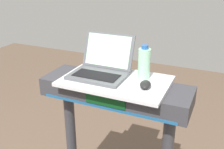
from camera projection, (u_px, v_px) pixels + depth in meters
name	position (u px, v px, depth m)	size (l,w,h in m)	color
desk_board	(115.00, 81.00, 1.59)	(0.62, 0.39, 0.02)	silver
laptop	(101.00, 67.00, 1.64)	(0.33, 0.31, 0.23)	#515459
computer_mouse	(145.00, 84.00, 1.48)	(0.06, 0.10, 0.03)	black
water_bottle	(144.00, 63.00, 1.57)	(0.07, 0.07, 0.20)	#9EDBB2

